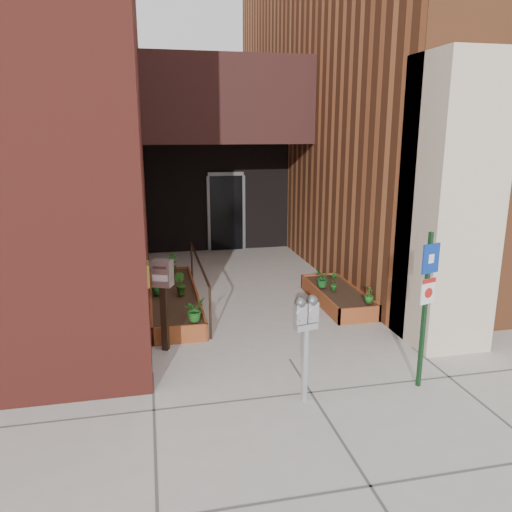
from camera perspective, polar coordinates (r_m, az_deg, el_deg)
ground at (r=7.59m, az=3.86°, el=-11.69°), size 80.00×80.00×0.00m
architecture at (r=13.67m, az=-5.14°, el=21.10°), size 20.00×14.60×10.00m
planter_left at (r=9.79m, az=-9.37°, el=-4.97°), size 0.90×3.60×0.30m
planter_right at (r=9.96m, az=9.26°, el=-4.63°), size 0.80×2.20×0.30m
handrail at (r=9.59m, az=-6.52°, el=-1.42°), size 0.04×3.34×0.90m
parking_meter at (r=6.10m, az=5.71°, el=-7.33°), size 0.32×0.18×1.39m
sign_post at (r=6.70m, az=18.93°, el=-4.16°), size 0.28×0.11×2.09m
payment_dropbox at (r=7.64m, az=-10.58°, el=-3.39°), size 0.34×0.30×1.43m
shrub_left_a at (r=8.18m, az=-7.05°, el=-6.10°), size 0.48×0.48×0.38m
shrub_left_b at (r=9.50m, az=-8.71°, el=-3.16°), size 0.32×0.32×0.41m
shrub_left_c at (r=9.57m, az=-11.22°, el=-3.16°), size 0.29×0.29×0.40m
shrub_left_d at (r=11.08m, az=-9.47°, el=-0.70°), size 0.30×0.30×0.41m
shrub_right_a at (r=9.18m, az=12.81°, el=-4.30°), size 0.21×0.21×0.31m
shrub_right_b at (r=9.73m, az=8.92°, el=-2.87°), size 0.27×0.27×0.37m
shrub_right_c at (r=9.91m, az=7.65°, el=-2.55°), size 0.39×0.39×0.36m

